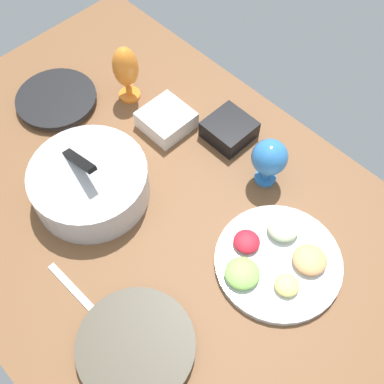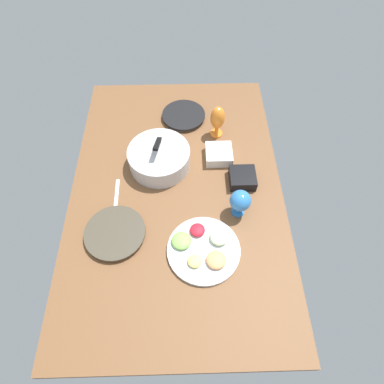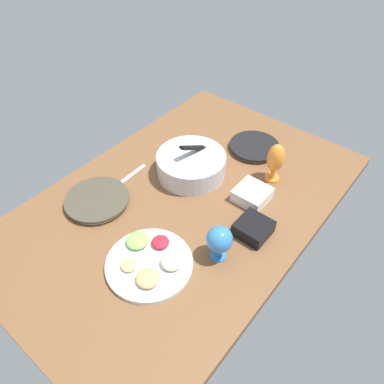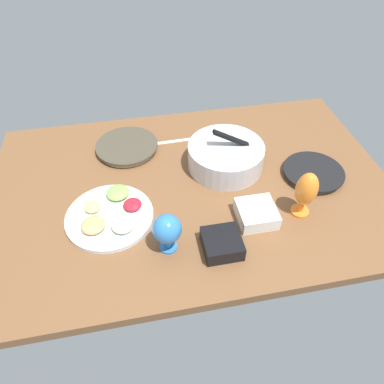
% 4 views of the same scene
% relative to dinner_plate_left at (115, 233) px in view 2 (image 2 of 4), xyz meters
% --- Properties ---
extents(ground_plane, '(1.60, 1.04, 0.04)m').
position_rel_dinner_plate_left_xyz_m(ground_plane, '(0.24, -0.28, -0.04)').
color(ground_plane, brown).
extents(dinner_plate_left, '(0.27, 0.27, 0.03)m').
position_rel_dinner_plate_left_xyz_m(dinner_plate_left, '(0.00, 0.00, 0.00)').
color(dinner_plate_left, beige).
rests_on(dinner_plate_left, ground_plane).
extents(dinner_plate_right, '(0.25, 0.25, 0.03)m').
position_rel_dinner_plate_left_xyz_m(dinner_plate_right, '(0.74, -0.32, -0.00)').
color(dinner_plate_right, '#4C4C51').
rests_on(dinner_plate_right, ground_plane).
extents(mixing_bowl, '(0.33, 0.31, 0.18)m').
position_rel_dinner_plate_left_xyz_m(mixing_bowl, '(0.40, -0.19, 0.04)').
color(mixing_bowl, silver).
rests_on(mixing_bowl, ground_plane).
extents(fruit_platter, '(0.32, 0.32, 0.05)m').
position_rel_dinner_plate_left_xyz_m(fruit_platter, '(-0.08, -0.39, 0.00)').
color(fruit_platter, silver).
rests_on(fruit_platter, ground_plane).
extents(hurricane_glass_orange, '(0.08, 0.08, 0.19)m').
position_rel_dinner_plate_left_xyz_m(hurricane_glass_orange, '(0.61, -0.50, 0.10)').
color(hurricane_glass_orange, orange).
rests_on(hurricane_glass_orange, ground_plane).
extents(hurricane_glass_blue, '(0.10, 0.10, 0.15)m').
position_rel_dinner_plate_left_xyz_m(hurricane_glass_blue, '(0.10, -0.56, 0.08)').
color(hurricane_glass_blue, '#327AC7').
rests_on(hurricane_glass_blue, ground_plane).
extents(square_bowl_black, '(0.13, 0.13, 0.06)m').
position_rel_dinner_plate_left_xyz_m(square_bowl_black, '(0.28, -0.60, 0.02)').
color(square_bowl_black, black).
rests_on(square_bowl_black, ground_plane).
extents(square_bowl_white, '(0.14, 0.14, 0.06)m').
position_rel_dinner_plate_left_xyz_m(square_bowl_white, '(0.44, -0.50, 0.02)').
color(square_bowl_white, white).
rests_on(square_bowl_white, ground_plane).
extents(fork_by_left_plate, '(0.18, 0.02, 0.01)m').
position_rel_dinner_plate_left_xyz_m(fork_by_left_plate, '(0.22, 0.02, -0.01)').
color(fork_by_left_plate, silver).
rests_on(fork_by_left_plate, ground_plane).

